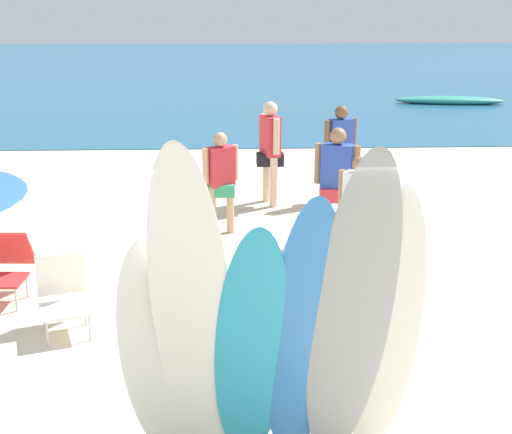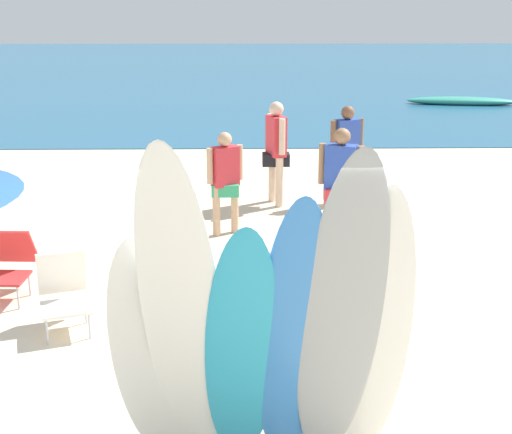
% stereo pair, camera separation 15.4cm
% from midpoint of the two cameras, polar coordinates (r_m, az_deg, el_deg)
% --- Properties ---
extents(ground, '(60.00, 60.00, 0.00)m').
position_cam_midpoint_polar(ground, '(19.06, -0.40, 7.32)').
color(ground, beige).
extents(ocean_water, '(60.00, 40.00, 0.02)m').
position_cam_midpoint_polar(ocean_water, '(36.12, -0.71, 12.13)').
color(ocean_water, '#235B7F').
rests_on(ocean_water, ground).
extents(surfboard_rack, '(1.92, 0.07, 0.64)m').
position_cam_midpoint_polar(surfboard_rack, '(5.57, 1.23, -13.63)').
color(surfboard_rack, brown).
rests_on(surfboard_rack, ground).
extents(surfboard_white_0, '(0.60, 0.78, 2.03)m').
position_cam_midpoint_polar(surfboard_white_0, '(4.84, -7.55, -11.52)').
color(surfboard_white_0, white).
rests_on(surfboard_white_0, ground).
extents(surfboard_white_1, '(0.61, 1.22, 2.69)m').
position_cam_midpoint_polar(surfboard_white_1, '(4.49, -4.92, -9.13)').
color(surfboard_white_1, white).
rests_on(surfboard_white_1, ground).
extents(surfboard_teal_2, '(0.55, 0.97, 2.16)m').
position_cam_midpoint_polar(surfboard_teal_2, '(4.68, -0.20, -11.60)').
color(surfboard_teal_2, '#289EC6').
rests_on(surfboard_teal_2, ground).
extents(surfboard_blue_3, '(0.53, 1.01, 2.34)m').
position_cam_midpoint_polar(surfboard_blue_3, '(4.64, 3.94, -10.60)').
color(surfboard_blue_3, '#337AD1').
rests_on(surfboard_blue_3, ground).
extents(surfboard_grey_4, '(0.58, 1.08, 2.64)m').
position_cam_midpoint_polar(surfboard_grey_4, '(4.55, 7.82, -9.26)').
color(surfboard_grey_4, '#999EA3').
rests_on(surfboard_grey_4, ground).
extents(surfboard_white_5, '(0.56, 1.05, 2.40)m').
position_cam_midpoint_polar(surfboard_white_5, '(4.73, 10.56, -9.89)').
color(surfboard_white_5, white).
rests_on(surfboard_white_5, ground).
extents(beachgoer_midbeach, '(0.45, 0.63, 1.74)m').
position_cam_midpoint_polar(beachgoer_midbeach, '(11.66, 2.04, 5.84)').
color(beachgoer_midbeach, beige).
rests_on(beachgoer_midbeach, ground).
extents(beachgoer_photographing, '(0.60, 0.35, 1.68)m').
position_cam_midpoint_polar(beachgoer_photographing, '(9.70, 7.40, 3.10)').
color(beachgoer_photographing, '#9E704C').
rests_on(beachgoer_photographing, ground).
extents(beachgoer_near_rack, '(0.48, 0.38, 1.50)m').
position_cam_midpoint_polar(beachgoer_near_rack, '(8.80, 9.12, 0.85)').
color(beachgoer_near_rack, '#9E704C').
rests_on(beachgoer_near_rack, ground).
extents(beachgoer_by_water, '(0.58, 0.36, 1.65)m').
position_cam_midpoint_polar(beachgoer_by_water, '(11.92, 7.79, 5.69)').
color(beachgoer_by_water, brown).
rests_on(beachgoer_by_water, ground).
extents(beachgoer_strolling, '(0.52, 0.36, 1.53)m').
position_cam_midpoint_polar(beachgoer_strolling, '(10.13, -2.11, 3.35)').
color(beachgoer_strolling, tan).
rests_on(beachgoer_strolling, ground).
extents(beach_chair_red, '(0.68, 0.77, 0.83)m').
position_cam_midpoint_polar(beach_chair_red, '(7.59, -14.95, -5.76)').
color(beach_chair_red, '#B7B7BC').
rests_on(beach_chair_red, ground).
extents(beach_chair_blue, '(0.53, 0.77, 0.79)m').
position_cam_midpoint_polar(beach_chair_blue, '(8.59, -19.07, -3.50)').
color(beach_chair_blue, '#B7B7BC').
rests_on(beach_chair_blue, ground).
extents(distant_boat, '(3.63, 1.21, 0.29)m').
position_cam_midpoint_polar(distant_boat, '(24.26, 16.68, 9.09)').
color(distant_boat, teal).
rests_on(distant_boat, ground).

